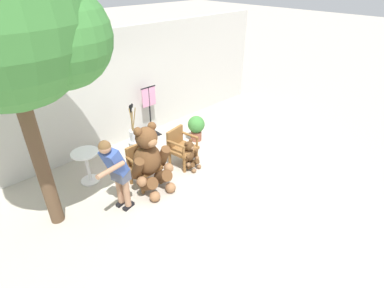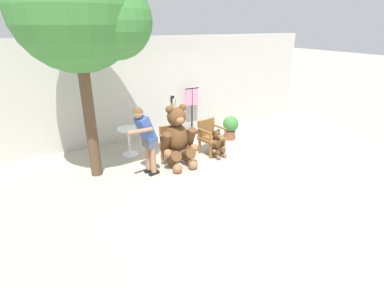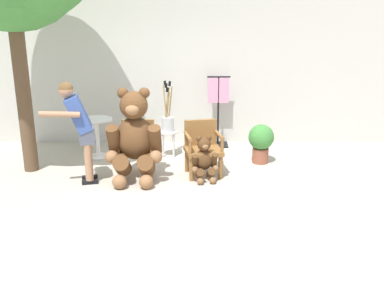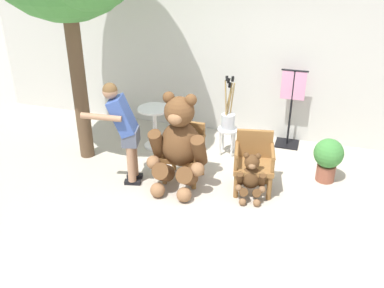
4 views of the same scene
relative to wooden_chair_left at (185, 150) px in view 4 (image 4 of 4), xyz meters
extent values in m
plane|color=#B2A899|center=(0.53, -0.49, -0.46)|extent=(60.00, 60.00, 0.00)
cube|color=beige|center=(0.53, 1.91, 0.94)|extent=(10.00, 0.16, 2.80)
cube|color=brown|center=(0.00, -0.06, -0.06)|extent=(0.56, 0.52, 0.07)
cylinder|color=brown|center=(-0.23, -0.27, -0.28)|extent=(0.07, 0.07, 0.37)
cylinder|color=brown|center=(0.23, -0.27, -0.28)|extent=(0.07, 0.07, 0.37)
cylinder|color=brown|center=(-0.23, 0.15, -0.28)|extent=(0.07, 0.07, 0.37)
cylinder|color=brown|center=(0.23, 0.15, -0.28)|extent=(0.07, 0.07, 0.37)
cube|color=brown|center=(0.00, 0.17, 0.19)|extent=(0.52, 0.06, 0.42)
cylinder|color=brown|center=(-0.25, -0.06, 0.20)|extent=(0.06, 0.48, 0.06)
cylinder|color=brown|center=(-0.25, -0.27, 0.09)|extent=(0.05, 0.05, 0.22)
cylinder|color=brown|center=(0.25, -0.06, 0.20)|extent=(0.06, 0.48, 0.06)
cylinder|color=brown|center=(0.25, -0.27, 0.09)|extent=(0.05, 0.05, 0.22)
cube|color=brown|center=(1.05, -0.06, -0.06)|extent=(0.65, 0.61, 0.07)
cylinder|color=brown|center=(0.87, -0.31, -0.28)|extent=(0.07, 0.07, 0.37)
cylinder|color=brown|center=(1.32, -0.23, -0.28)|extent=(0.07, 0.07, 0.37)
cylinder|color=brown|center=(0.79, 0.10, -0.28)|extent=(0.07, 0.07, 0.37)
cylinder|color=brown|center=(1.24, 0.19, -0.28)|extent=(0.07, 0.07, 0.37)
cube|color=brown|center=(1.01, 0.16, 0.19)|extent=(0.52, 0.15, 0.42)
cylinder|color=brown|center=(0.81, -0.11, 0.20)|extent=(0.14, 0.48, 0.06)
cylinder|color=brown|center=(0.85, -0.31, 0.09)|extent=(0.05, 0.05, 0.22)
cylinder|color=brown|center=(1.30, -0.02, 0.20)|extent=(0.14, 0.48, 0.06)
cylinder|color=brown|center=(1.34, -0.22, 0.09)|extent=(0.05, 0.05, 0.22)
ellipsoid|color=brown|center=(0.00, -0.18, 0.19)|extent=(0.59, 0.50, 0.67)
sphere|color=brown|center=(0.00, -0.22, 0.71)|extent=(0.43, 0.43, 0.43)
ellipsoid|color=#8C603D|center=(0.00, -0.40, 0.68)|extent=(0.20, 0.16, 0.16)
sphere|color=black|center=(0.00, -0.40, 0.69)|extent=(0.06, 0.06, 0.06)
sphere|color=brown|center=(-0.16, -0.19, 0.89)|extent=(0.17, 0.17, 0.17)
sphere|color=brown|center=(0.16, -0.19, 0.89)|extent=(0.17, 0.17, 0.17)
cylinder|color=brown|center=(-0.32, -0.29, 0.19)|extent=(0.19, 0.37, 0.51)
sphere|color=#8C603D|center=(-0.33, -0.43, -0.03)|extent=(0.20, 0.20, 0.20)
cylinder|color=brown|center=(0.31, -0.29, 0.19)|extent=(0.19, 0.37, 0.51)
sphere|color=#8C603D|center=(0.33, -0.43, -0.03)|extent=(0.20, 0.20, 0.20)
cylinder|color=brown|center=(-0.18, -0.43, -0.17)|extent=(0.25, 0.42, 0.40)
sphere|color=#8C603D|center=(-0.20, -0.63, -0.35)|extent=(0.21, 0.21, 0.21)
cylinder|color=brown|center=(0.18, -0.43, -0.17)|extent=(0.25, 0.42, 0.40)
sphere|color=#8C603D|center=(0.20, -0.63, -0.35)|extent=(0.21, 0.21, 0.21)
ellipsoid|color=#4C3019|center=(1.05, -0.24, -0.14)|extent=(0.33, 0.29, 0.33)
sphere|color=#4C3019|center=(1.06, -0.26, 0.11)|extent=(0.21, 0.21, 0.21)
ellipsoid|color=brown|center=(1.07, -0.35, 0.10)|extent=(0.11, 0.09, 0.08)
sphere|color=black|center=(1.07, -0.35, 0.10)|extent=(0.03, 0.03, 0.03)
sphere|color=#4C3019|center=(0.98, -0.26, 0.20)|extent=(0.08, 0.08, 0.08)
sphere|color=#4C3019|center=(1.13, -0.23, 0.20)|extent=(0.08, 0.08, 0.08)
cylinder|color=#4C3019|center=(0.91, -0.32, -0.14)|extent=(0.13, 0.20, 0.25)
sphere|color=brown|center=(0.92, -0.39, -0.25)|extent=(0.10, 0.10, 0.10)
cylinder|color=#4C3019|center=(1.22, -0.27, -0.14)|extent=(0.13, 0.20, 0.25)
sphere|color=brown|center=(1.24, -0.33, -0.25)|extent=(0.10, 0.10, 0.10)
cylinder|color=#4C3019|center=(0.99, -0.38, -0.32)|extent=(0.16, 0.22, 0.19)
sphere|color=brown|center=(1.00, -0.48, -0.41)|extent=(0.11, 0.11, 0.11)
cylinder|color=#4C3019|center=(1.16, -0.35, -0.32)|extent=(0.16, 0.22, 0.19)
sphere|color=brown|center=(1.19, -0.44, -0.41)|extent=(0.11, 0.11, 0.11)
cube|color=black|center=(-0.72, -0.26, -0.43)|extent=(0.25, 0.14, 0.06)
cylinder|color=#A37556|center=(-0.72, -0.26, 0.01)|extent=(0.12, 0.12, 0.82)
cube|color=black|center=(-0.68, -0.44, -0.43)|extent=(0.25, 0.14, 0.06)
cylinder|color=#A37556|center=(-0.68, -0.44, 0.01)|extent=(0.12, 0.12, 0.82)
cube|color=#4C5160|center=(-0.70, -0.35, 0.29)|extent=(0.28, 0.34, 0.24)
cube|color=#385199|center=(-0.80, -0.37, 0.61)|extent=(0.44, 0.40, 0.58)
sphere|color=#A37556|center=(-0.94, -0.40, 0.97)|extent=(0.21, 0.21, 0.21)
sphere|color=brown|center=(-0.94, -0.40, 0.99)|extent=(0.21, 0.21, 0.21)
cylinder|color=#A37556|center=(-1.00, -0.61, 0.66)|extent=(0.57, 0.21, 0.12)
cylinder|color=#A37556|center=(-0.84, -0.19, 0.49)|extent=(0.19, 0.12, 0.51)
cylinder|color=silver|center=(0.44, 0.94, -0.02)|extent=(0.34, 0.34, 0.03)
cylinder|color=silver|center=(0.54, 1.04, -0.25)|extent=(0.04, 0.04, 0.43)
cylinder|color=silver|center=(0.34, 1.04, -0.25)|extent=(0.04, 0.04, 0.43)
cylinder|color=silver|center=(0.54, 0.84, -0.25)|extent=(0.04, 0.04, 0.43)
cylinder|color=silver|center=(0.34, 0.84, -0.25)|extent=(0.04, 0.04, 0.43)
cylinder|color=silver|center=(0.44, 0.94, 0.13)|extent=(0.22, 0.22, 0.26)
cylinder|color=#997A47|center=(0.40, 0.90, 0.46)|extent=(0.09, 0.08, 0.76)
cylinder|color=black|center=(0.40, 0.90, 0.88)|extent=(0.05, 0.05, 0.09)
cylinder|color=#997A47|center=(0.42, 0.96, 0.43)|extent=(0.12, 0.13, 0.70)
cylinder|color=black|center=(0.42, 0.96, 0.82)|extent=(0.06, 0.06, 0.09)
cylinder|color=#997A47|center=(0.48, 0.97, 0.45)|extent=(0.11, 0.14, 0.73)
cylinder|color=black|center=(0.48, 0.97, 0.85)|extent=(0.05, 0.06, 0.09)
cylinder|color=#997A47|center=(0.44, 0.97, 0.39)|extent=(0.10, 0.04, 0.63)
cylinder|color=black|center=(0.44, 0.97, 0.75)|extent=(0.05, 0.05, 0.09)
cylinder|color=white|center=(-0.82, 0.83, 0.24)|extent=(0.56, 0.56, 0.03)
cylinder|color=white|center=(-0.82, 0.83, -0.12)|extent=(0.07, 0.07, 0.69)
cylinder|color=white|center=(-0.82, 0.83, -0.45)|extent=(0.40, 0.40, 0.03)
cylinder|color=brown|center=(-1.79, 0.18, 0.91)|extent=(0.23, 0.23, 2.74)
cylinder|color=brown|center=(2.06, 0.55, -0.33)|extent=(0.28, 0.28, 0.26)
sphere|color=#3D7F38|center=(2.06, 0.55, 0.00)|extent=(0.44, 0.44, 0.44)
cube|color=black|center=(1.38, 1.60, -0.45)|extent=(0.40, 0.40, 0.02)
cylinder|color=black|center=(1.38, 1.60, 0.21)|extent=(0.04, 0.04, 1.35)
cylinder|color=black|center=(1.38, 1.60, 0.89)|extent=(0.44, 0.03, 0.03)
cube|color=pink|center=(1.38, 1.60, 0.63)|extent=(0.40, 0.03, 0.48)
camera|label=1|loc=(-2.76, -4.39, 3.48)|focal=28.00mm
camera|label=2|loc=(-2.76, -6.02, 2.64)|focal=28.00mm
camera|label=3|loc=(0.87, -6.51, 1.99)|focal=40.00mm
camera|label=4|loc=(1.80, -5.36, 2.98)|focal=40.00mm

